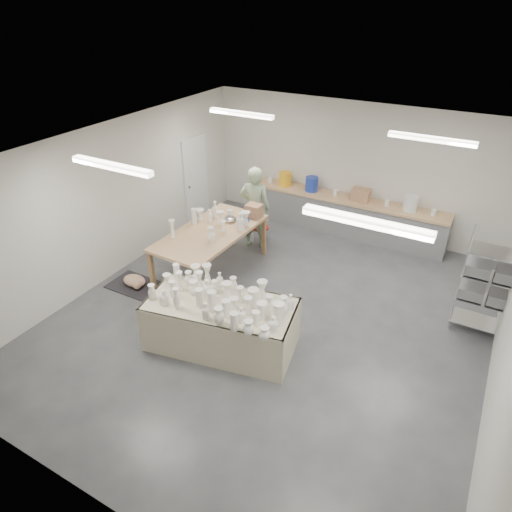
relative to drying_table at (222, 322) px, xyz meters
The scene contains 9 objects.
room 1.99m from the drying_table, 76.60° to the left, with size 8.00×8.02×3.00m.
back_counter 4.77m from the drying_table, 85.51° to the left, with size 4.60×0.60×1.24m.
wire_shelf 4.38m from the drying_table, 34.62° to the left, with size 0.88×0.48×1.80m.
drying_table is the anchor object (origin of this frame).
work_table 2.42m from the drying_table, 125.02° to the left, with size 1.32×2.51×1.30m.
rug 2.55m from the drying_table, 165.98° to the left, with size 1.00×0.70×0.02m, color black.
cat 2.51m from the drying_table, 166.19° to the left, with size 0.57×0.50×0.21m.
potter 3.42m from the drying_table, 110.27° to the left, with size 0.68×0.45×1.87m, color #94AD86.
red_stool 3.65m from the drying_table, 108.80° to the left, with size 0.44×0.44×0.36m.
Camera 1 is at (2.88, -5.81, 5.04)m, focal length 32.00 mm.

